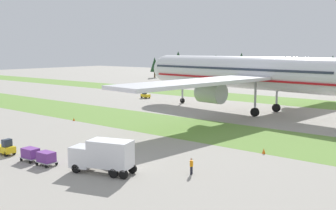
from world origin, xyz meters
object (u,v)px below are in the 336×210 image
(airliner, at_px, (257,73))
(taxiway_marker_1, at_px, (74,119))
(catering_truck, at_px, (103,155))
(ground_crew_loader, at_px, (191,165))
(baggage_tug, at_px, (6,148))
(cargo_dolly_second, at_px, (46,157))
(ground_crew_marshaller, at_px, (110,165))
(pushback_tractor, at_px, (145,95))
(taxiway_marker_0, at_px, (264,151))
(cargo_dolly_lead, at_px, (30,153))

(airliner, height_order, taxiway_marker_1, airliner)
(catering_truck, xyz_separation_m, ground_crew_loader, (7.54, 5.42, -1.01))
(ground_crew_loader, bearing_deg, baggage_tug, -80.65)
(cargo_dolly_second, bearing_deg, ground_crew_loader, -65.58)
(airliner, relative_size, ground_crew_loader, 41.83)
(catering_truck, bearing_deg, taxiway_marker_1, 39.72)
(airliner, xyz_separation_m, ground_crew_loader, (12.66, -41.12, -7.25))
(ground_crew_marshaller, bearing_deg, ground_crew_loader, -160.99)
(airliner, bearing_deg, baggage_tug, 175.78)
(pushback_tractor, relative_size, ground_crew_loader, 1.58)
(ground_crew_marshaller, bearing_deg, taxiway_marker_0, -136.12)
(cargo_dolly_lead, relative_size, pushback_tractor, 0.83)
(taxiway_marker_0, distance_m, taxiway_marker_1, 37.02)
(taxiway_marker_0, height_order, taxiway_marker_1, taxiway_marker_0)
(airliner, relative_size, ground_crew_marshaller, 41.83)
(ground_crew_loader, xyz_separation_m, taxiway_marker_0, (2.41, 12.31, -0.60))
(baggage_tug, bearing_deg, catering_truck, -83.48)
(baggage_tug, height_order, pushback_tractor, same)
(cargo_dolly_lead, distance_m, taxiway_marker_1, 26.14)
(catering_truck, xyz_separation_m, taxiway_marker_1, (-27.06, 17.55, -1.68))
(ground_crew_marshaller, bearing_deg, cargo_dolly_second, -2.00)
(airliner, height_order, catering_truck, airliner)
(cargo_dolly_lead, bearing_deg, baggage_tug, 90.00)
(airliner, height_order, ground_crew_loader, airliner)
(baggage_tug, xyz_separation_m, ground_crew_loader, (22.50, 7.86, 0.13))
(catering_truck, bearing_deg, pushback_tractor, 20.29)
(ground_crew_loader, relative_size, taxiway_marker_1, 3.17)
(baggage_tug, relative_size, cargo_dolly_lead, 1.17)
(pushback_tractor, height_order, ground_crew_loader, pushback_tractor)
(ground_crew_marshaller, relative_size, ground_crew_loader, 1.00)
(cargo_dolly_second, bearing_deg, airliner, -5.00)
(airliner, bearing_deg, ground_crew_marshaller, -165.60)
(pushback_tractor, xyz_separation_m, taxiway_marker_0, (49.11, -33.08, -0.47))
(ground_crew_marshaller, height_order, taxiway_marker_1, ground_crew_marshaller)
(cargo_dolly_lead, height_order, ground_crew_marshaller, ground_crew_marshaller)
(ground_crew_marshaller, bearing_deg, baggage_tug, -8.74)
(cargo_dolly_second, distance_m, taxiway_marker_1, 28.03)
(cargo_dolly_lead, distance_m, ground_crew_marshaller, 10.99)
(airliner, height_order, taxiway_marker_0, airliner)
(cargo_dolly_lead, relative_size, catering_truck, 0.31)
(ground_crew_loader, bearing_deg, cargo_dolly_lead, -76.35)
(catering_truck, bearing_deg, ground_crew_marshaller, -89.88)
(pushback_tractor, height_order, taxiway_marker_0, pushback_tractor)
(baggage_tug, relative_size, cargo_dolly_second, 1.17)
(pushback_tractor, height_order, ground_crew_marshaller, pushback_tractor)
(airliner, distance_m, catering_truck, 47.24)
(pushback_tractor, bearing_deg, cargo_dolly_lead, 36.01)
(cargo_dolly_second, relative_size, ground_crew_marshaller, 1.30)
(ground_crew_loader, relative_size, taxiway_marker_0, 2.52)
(baggage_tug, bearing_deg, pushback_tractor, 21.71)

